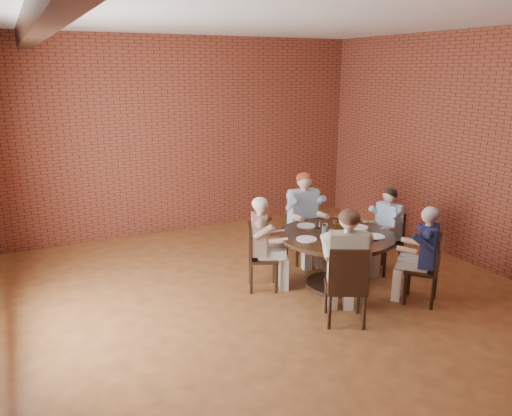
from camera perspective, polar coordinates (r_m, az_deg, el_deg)
name	(u,v)px	position (r m, az deg, el deg)	size (l,w,h in m)	color
floor	(281,304)	(6.38, 2.86, -10.89)	(7.00, 7.00, 0.00)	#9B5E30
ceiling	(285,15)	(5.73, 3.35, 21.17)	(7.00, 7.00, 0.00)	white
wall_back	(186,136)	(9.00, -7.97, 8.18)	(7.00, 7.00, 0.00)	brown
wall_right	(480,151)	(7.91, 24.22, 5.95)	(7.00, 7.00, 0.00)	brown
ceiling_beam	(39,18)	(5.00, -23.54, 19.29)	(0.22, 6.90, 0.26)	black
dining_table	(336,250)	(6.72, 9.08, -4.73)	(1.51, 1.51, 0.75)	black
chair_a	(388,239)	(7.44, 14.90, -3.42)	(0.42, 0.42, 0.88)	black
diner_a	(386,231)	(7.35, 14.60, -2.55)	(0.47, 0.57, 1.23)	#386791
chair_b	(302,227)	(7.64, 5.23, -2.17)	(0.49, 0.49, 0.95)	black
diner_b	(304,218)	(7.51, 5.55, -1.16)	(0.55, 0.67, 1.36)	gray
chair_c	(257,254)	(6.60, 0.15, -5.27)	(0.51, 0.51, 0.89)	black
diner_c	(263,244)	(6.56, 0.80, -4.13)	(0.48, 0.59, 1.26)	brown
chair_d	(347,283)	(5.76, 10.32, -8.46)	(0.60, 0.60, 0.96)	black
diner_d	(346,266)	(5.78, 10.28, -6.57)	(0.55, 0.68, 1.37)	#BDA195
chair_e	(428,267)	(6.56, 19.10, -6.36)	(0.54, 0.54, 0.89)	black
diner_e	(423,256)	(6.51, 18.57, -5.17)	(0.48, 0.58, 1.24)	#1C234E
plate_a	(358,227)	(6.95, 11.63, -2.17)	(0.26, 0.26, 0.01)	white
plate_b	(306,226)	(6.91, 5.77, -2.03)	(0.26, 0.26, 0.01)	white
plate_c	(307,239)	(6.38, 5.80, -3.55)	(0.26, 0.26, 0.01)	white
plate_d	(375,236)	(6.62, 13.40, -3.19)	(0.26, 0.26, 0.01)	white
glass_a	(347,223)	(6.89, 10.41, -1.72)	(0.07, 0.07, 0.14)	white
glass_b	(336,225)	(6.78, 9.12, -1.95)	(0.07, 0.07, 0.14)	white
glass_c	(318,223)	(6.82, 7.05, -1.76)	(0.07, 0.07, 0.14)	white
glass_d	(325,228)	(6.64, 7.86, -2.27)	(0.07, 0.07, 0.14)	white
glass_e	(329,236)	(6.32, 8.35, -3.22)	(0.07, 0.07, 0.14)	white
glass_f	(350,238)	(6.29, 10.74, -3.44)	(0.07, 0.07, 0.14)	white
smartphone	(372,239)	(6.51, 13.16, -3.52)	(0.07, 0.14, 0.01)	black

